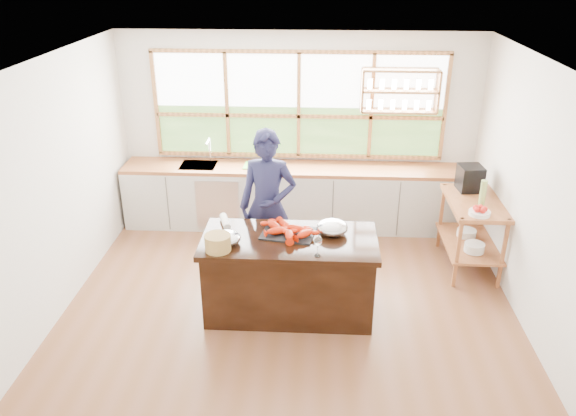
# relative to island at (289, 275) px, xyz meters

# --- Properties ---
(ground_plane) EXTENTS (5.00, 5.00, 0.00)m
(ground_plane) POSITION_rel_island_xyz_m (0.00, 0.20, -0.45)
(ground_plane) COLOR brown
(room_shell) EXTENTS (5.02, 4.52, 2.71)m
(room_shell) POSITION_rel_island_xyz_m (0.02, 0.71, 1.30)
(room_shell) COLOR silver
(room_shell) RESTS_ON ground_plane
(back_counter) EXTENTS (4.90, 0.63, 0.90)m
(back_counter) POSITION_rel_island_xyz_m (-0.02, 2.14, 0.00)
(back_counter) COLOR beige
(back_counter) RESTS_ON ground_plane
(right_shelf_unit) EXTENTS (0.62, 1.10, 0.90)m
(right_shelf_unit) POSITION_rel_island_xyz_m (2.19, 1.09, 0.15)
(right_shelf_unit) COLOR #A75D35
(right_shelf_unit) RESTS_ON ground_plane
(island) EXTENTS (1.85, 0.90, 0.90)m
(island) POSITION_rel_island_xyz_m (0.00, 0.00, 0.00)
(island) COLOR black
(island) RESTS_ON ground_plane
(cook) EXTENTS (0.71, 0.50, 1.85)m
(cook) POSITION_rel_island_xyz_m (-0.29, 0.74, 0.47)
(cook) COLOR #1A1A3B
(cook) RESTS_ON ground_plane
(potted_plant) EXTENTS (0.17, 0.14, 0.29)m
(potted_plant) POSITION_rel_island_xyz_m (-0.48, 2.20, 0.59)
(potted_plant) COLOR slate
(potted_plant) RESTS_ON back_counter
(cutting_board) EXTENTS (0.42, 0.32, 0.01)m
(cutting_board) POSITION_rel_island_xyz_m (-0.55, 2.14, 0.45)
(cutting_board) COLOR #5ECE42
(cutting_board) RESTS_ON back_counter
(espresso_machine) EXTENTS (0.31, 0.33, 0.32)m
(espresso_machine) POSITION_rel_island_xyz_m (2.19, 1.44, 0.61)
(espresso_machine) COLOR black
(espresso_machine) RESTS_ON right_shelf_unit
(wine_bottle) EXTENTS (0.09, 0.09, 0.30)m
(wine_bottle) POSITION_rel_island_xyz_m (2.24, 1.01, 0.60)
(wine_bottle) COLOR #8AA654
(wine_bottle) RESTS_ON right_shelf_unit
(fruit_bowl) EXTENTS (0.24, 0.24, 0.11)m
(fruit_bowl) POSITION_rel_island_xyz_m (2.14, 0.70, 0.49)
(fruit_bowl) COLOR white
(fruit_bowl) RESTS_ON right_shelf_unit
(slate_board) EXTENTS (0.61, 0.49, 0.02)m
(slate_board) POSITION_rel_island_xyz_m (-0.02, 0.10, 0.45)
(slate_board) COLOR black
(slate_board) RESTS_ON island
(lobster_pile) EXTENTS (0.55, 0.48, 0.08)m
(lobster_pile) POSITION_rel_island_xyz_m (-0.03, 0.09, 0.50)
(lobster_pile) COLOR red
(lobster_pile) RESTS_ON slate_board
(mixing_bowl_left) EXTENTS (0.30, 0.30, 0.14)m
(mixing_bowl_left) POSITION_rel_island_xyz_m (-0.64, -0.15, 0.51)
(mixing_bowl_left) COLOR silver
(mixing_bowl_left) RESTS_ON island
(mixing_bowl_right) EXTENTS (0.34, 0.34, 0.16)m
(mixing_bowl_right) POSITION_rel_island_xyz_m (0.45, 0.14, 0.52)
(mixing_bowl_right) COLOR silver
(mixing_bowl_right) RESTS_ON island
(wine_glass) EXTENTS (0.08, 0.08, 0.22)m
(wine_glass) POSITION_rel_island_xyz_m (0.30, -0.35, 0.61)
(wine_glass) COLOR white
(wine_glass) RESTS_ON island
(wicker_basket) EXTENTS (0.26, 0.26, 0.17)m
(wicker_basket) POSITION_rel_island_xyz_m (-0.70, -0.29, 0.53)
(wicker_basket) COLOR #A47D46
(wicker_basket) RESTS_ON island
(parchment_roll) EXTENTS (0.17, 0.31, 0.08)m
(parchment_roll) POSITION_rel_island_xyz_m (-0.72, 0.29, 0.49)
(parchment_roll) COLOR white
(parchment_roll) RESTS_ON island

